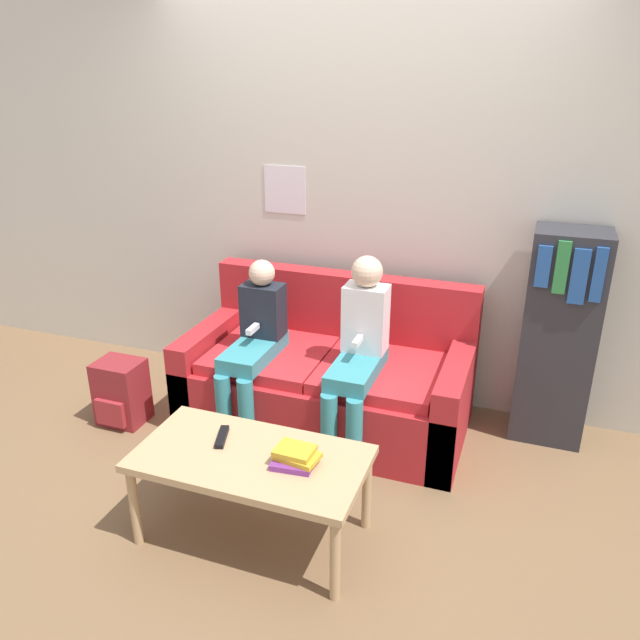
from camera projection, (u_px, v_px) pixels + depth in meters
ground_plane at (295, 468)px, 3.43m from camera, size 10.00×10.00×0.00m
wall_back at (356, 196)px, 3.84m from camera, size 8.00×0.06×2.60m
couch at (328, 379)px, 3.79m from camera, size 1.67×0.84×0.86m
coffee_table at (251, 464)px, 2.80m from camera, size 1.04×0.54×0.44m
person_left at (254, 342)px, 3.62m from camera, size 0.24×0.57×1.02m
person_right at (359, 348)px, 3.41m from camera, size 0.24×0.57×1.11m
tv_remote at (222, 437)px, 2.90m from camera, size 0.09×0.17×0.02m
book_stack at (295, 457)px, 2.71m from camera, size 0.21×0.17×0.07m
bookshelf at (558, 338)px, 3.51m from camera, size 0.40×0.33×1.25m
backpack at (121, 392)px, 3.81m from camera, size 0.28×0.26×0.40m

